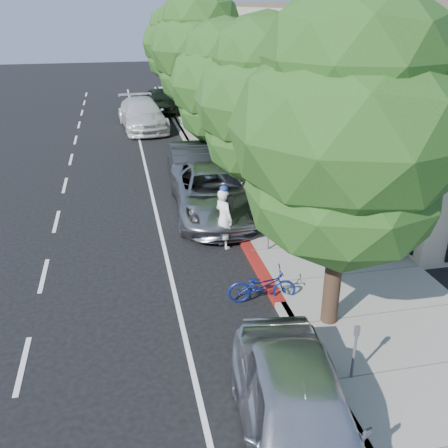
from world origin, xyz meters
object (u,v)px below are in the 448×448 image
object	(u,v)px
street_tree_4	(185,46)
dark_suv_far	(162,101)
street_tree_0	(347,134)
white_pickup	(142,114)
dark_sedan	(192,165)
street_tree_3	(201,51)
silver_suv	(214,192)
street_tree_2	(225,85)
street_tree_5	(174,44)
bicycle	(262,286)
pedestrian	(289,191)
street_tree_1	(265,103)
cyclist	(224,219)
near_car_a	(299,418)

from	to	relation	value
street_tree_4	dark_suv_far	xyz separation A→B (m)	(-1.44, 2.65, -3.84)
street_tree_0	white_pickup	xyz separation A→B (m)	(-3.10, 22.01, -3.84)
dark_sedan	street_tree_3	bearing A→B (deg)	77.34
street_tree_3	silver_suv	world-z (taller)	street_tree_3
street_tree_2	street_tree_5	size ratio (longest dim) A/B	0.93
silver_suv	white_pickup	bearing A→B (deg)	98.97
street_tree_4	white_pickup	distance (m)	5.29
bicycle	pedestrian	bearing A→B (deg)	-18.85
street_tree_3	pedestrian	distance (m)	12.16
street_tree_2	bicycle	world-z (taller)	street_tree_2
street_tree_1	cyclist	size ratio (longest dim) A/B	3.59
bicycle	pedestrian	distance (m)	5.73
street_tree_2	street_tree_5	bearing A→B (deg)	90.00
street_tree_4	bicycle	world-z (taller)	street_tree_4
white_pickup	pedestrian	bearing A→B (deg)	-79.68
street_tree_3	white_pickup	world-z (taller)	street_tree_3
street_tree_5	bicycle	xyz separation A→B (m)	(-1.30, -28.62, -3.93)
dark_sedan	near_car_a	distance (m)	14.51
street_tree_0	street_tree_2	distance (m)	12.02
street_tree_2	street_tree_3	bearing A→B (deg)	90.00
street_tree_4	street_tree_5	world-z (taller)	street_tree_4
street_tree_0	street_tree_4	bearing A→B (deg)	90.00
street_tree_1	bicycle	world-z (taller)	street_tree_1
street_tree_3	near_car_a	xyz separation A→B (m)	(-2.07, -21.50, -4.05)
bicycle	near_car_a	size ratio (longest dim) A/B	0.36
street_tree_1	dark_sedan	size ratio (longest dim) A/B	1.38
white_pickup	cyclist	bearing A→B (deg)	-90.09
street_tree_0	near_car_a	distance (m)	5.63
dark_sedan	dark_suv_far	bearing A→B (deg)	89.83
street_tree_1	cyclist	bearing A→B (deg)	-142.01
street_tree_4	near_car_a	size ratio (longest dim) A/B	1.52
street_tree_2	white_pickup	xyz separation A→B (m)	(-3.10, 10.01, -3.13)
bicycle	white_pickup	distance (m)	20.71
pedestrian	bicycle	bearing A→B (deg)	42.21
street_tree_5	street_tree_4	bearing A→B (deg)	-90.00
street_tree_4	street_tree_5	distance (m)	6.01
street_tree_5	cyclist	size ratio (longest dim) A/B	3.69
cyclist	street_tree_1	bearing A→B (deg)	-77.96
street_tree_1	white_pickup	size ratio (longest dim) A/B	1.14
silver_suv	street_tree_5	bearing A→B (deg)	88.72
silver_suv	street_tree_2	bearing A→B (deg)	75.00
street_tree_1	cyclist	xyz separation A→B (m)	(-1.60, -1.25, -3.33)
street_tree_4	dark_sedan	size ratio (longest dim) A/B	1.48
street_tree_1	near_car_a	distance (m)	10.32
street_tree_2	white_pickup	world-z (taller)	street_tree_2
street_tree_0	street_tree_3	xyz separation A→B (m)	(0.00, 18.00, 0.16)
street_tree_0	silver_suv	size ratio (longest dim) A/B	1.25
pedestrian	street_tree_2	bearing A→B (deg)	-100.30
street_tree_0	street_tree_5	xyz separation A→B (m)	(0.00, 30.00, -0.35)
street_tree_4	dark_sedan	world-z (taller)	street_tree_4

